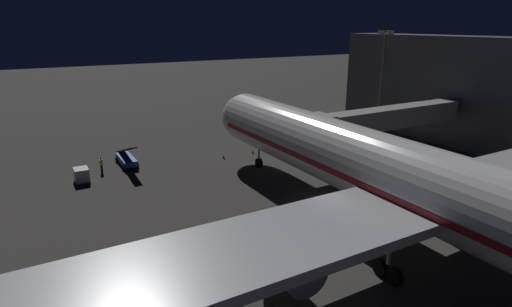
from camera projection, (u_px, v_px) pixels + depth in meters
name	position (u px, v px, depth m)	size (l,w,h in m)	color
ground_plane	(328.00, 206.00, 40.90)	(320.00, 320.00, 0.00)	#383533
airliner_at_gate	(440.00, 195.00, 29.38)	(57.03, 64.43, 18.02)	silver
jet_bridge	(375.00, 120.00, 51.57)	(24.69, 3.40, 7.25)	#9E9E99
apron_floodlight_mast	(382.00, 74.00, 65.75)	(2.90, 0.50, 16.02)	#59595E
belt_loader	(126.00, 158.00, 52.69)	(1.96, 8.72, 3.39)	#234C9E
baggage_container_mid_row	(82.00, 175.00, 47.21)	(1.51, 1.89, 1.54)	#B7BABF
ground_crew_under_port_wing	(101.00, 164.00, 50.02)	(0.40, 0.40, 1.84)	black
traffic_cone_nose_port	(253.00, 152.00, 57.44)	(0.36, 0.36, 0.55)	orange
traffic_cone_nose_starboard	(224.00, 156.00, 55.35)	(0.36, 0.36, 0.55)	orange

